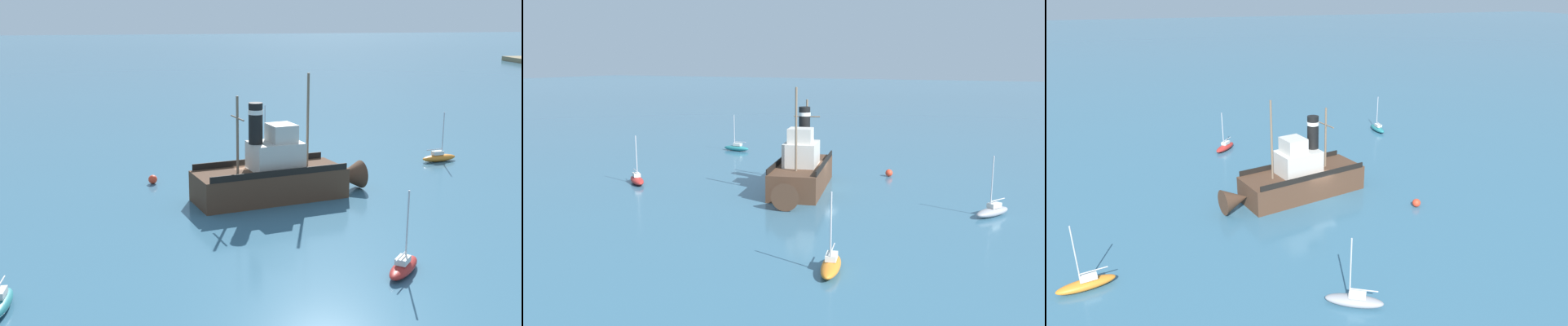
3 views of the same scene
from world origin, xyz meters
TOP-DOWN VIEW (x-y plane):
  - ground_plane at (0.00, 0.00)m, footprint 600.00×600.00m
  - old_tugboat at (1.45, 2.03)m, footprint 7.20×14.79m
  - sailboat_red at (17.45, 6.58)m, footprint 3.65×3.24m
  - sailboat_grey at (-15.88, 3.58)m, footprint 2.83×3.85m
  - sailboat_orange at (-8.50, 20.13)m, footprint 1.94×3.95m
  - mooring_buoy at (-4.46, -7.80)m, footprint 0.77×0.77m

SIDE VIEW (x-z plane):
  - ground_plane at x=0.00m, z-range 0.00..0.00m
  - mooring_buoy at x=-4.46m, z-range 0.00..0.77m
  - sailboat_red at x=17.45m, z-range -2.02..2.88m
  - sailboat_grey at x=-15.88m, z-range -2.02..2.88m
  - sailboat_orange at x=-8.50m, z-range -2.02..2.88m
  - old_tugboat at x=1.45m, z-range -3.12..6.78m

